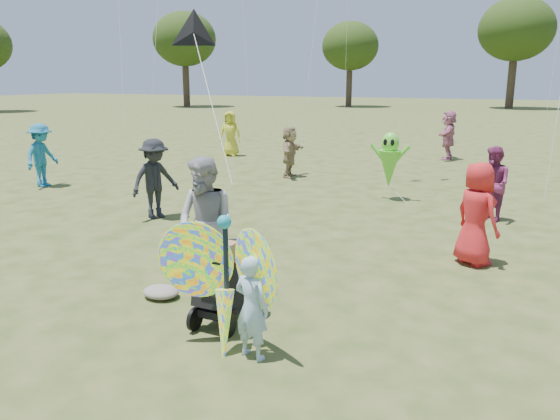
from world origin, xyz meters
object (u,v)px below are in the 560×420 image
(jogging_stroller, at_px, (226,276))
(alien_kite, at_px, (389,162))
(crowd_j, at_px, (448,135))
(crowd_d, at_px, (290,152))
(butterfly_kite, at_px, (225,283))
(adult_man, at_px, (206,224))
(crowd_g, at_px, (230,134))
(child_girl, at_px, (252,307))
(crowd_a, at_px, (477,214))
(crowd_e, at_px, (493,184))
(crowd_i, at_px, (42,155))
(crowd_b, at_px, (155,179))

(jogging_stroller, distance_m, alien_kite, 8.04)
(jogging_stroller, bearing_deg, crowd_j, 89.81)
(crowd_d, bearing_deg, butterfly_kite, -164.99)
(adult_man, height_order, crowd_g, adult_man)
(child_girl, bearing_deg, jogging_stroller, -32.76)
(crowd_a, height_order, butterfly_kite, crowd_a)
(crowd_d, bearing_deg, crowd_a, -140.67)
(crowd_d, height_order, jogging_stroller, crowd_d)
(child_girl, relative_size, crowd_g, 0.67)
(adult_man, height_order, crowd_j, adult_man)
(crowd_e, height_order, crowd_g, crowd_g)
(crowd_d, height_order, crowd_i, crowd_i)
(crowd_e, xyz_separation_m, crowd_j, (-2.03, 9.21, 0.11))
(adult_man, xyz_separation_m, crowd_i, (-8.39, 4.92, -0.09))
(adult_man, xyz_separation_m, jogging_stroller, (0.83, -0.89, -0.38))
(child_girl, xyz_separation_m, crowd_i, (-9.93, 6.53, 0.30))
(crowd_e, distance_m, alien_kite, 2.82)
(child_girl, bearing_deg, crowd_b, -32.83)
(crowd_d, relative_size, butterfly_kite, 0.90)
(crowd_i, bearing_deg, alien_kite, -82.94)
(adult_man, bearing_deg, crowd_e, 70.95)
(crowd_e, height_order, crowd_i, crowd_i)
(adult_man, distance_m, jogging_stroller, 1.27)
(crowd_i, bearing_deg, crowd_b, -114.48)
(child_girl, height_order, adult_man, adult_man)
(crowd_e, xyz_separation_m, crowd_g, (-10.14, 6.76, 0.07))
(butterfly_kite, bearing_deg, alien_kite, 90.28)
(crowd_j, distance_m, butterfly_kite, 16.68)
(crowd_a, distance_m, butterfly_kite, 4.91)
(adult_man, height_order, crowd_d, adult_man)
(crowd_g, xyz_separation_m, crowd_j, (8.11, 2.45, 0.04))
(crowd_b, distance_m, crowd_i, 5.45)
(crowd_j, height_order, butterfly_kite, crowd_j)
(crowd_b, bearing_deg, crowd_g, 41.13)
(crowd_i, height_order, jogging_stroller, crowd_i)
(alien_kite, bearing_deg, crowd_j, 86.34)
(crowd_j, xyz_separation_m, butterfly_kite, (-0.47, -16.67, -0.12))
(crowd_b, height_order, alien_kite, crowd_b)
(crowd_b, bearing_deg, adult_man, -112.49)
(crowd_a, distance_m, jogging_stroller, 4.55)
(crowd_d, bearing_deg, crowd_b, 169.03)
(crowd_i, xyz_separation_m, crowd_j, (10.04, 10.20, 0.03))
(adult_man, relative_size, crowd_b, 1.11)
(crowd_a, height_order, alien_kite, crowd_a)
(crowd_b, xyz_separation_m, crowd_d, (0.76, 5.99, -0.08))
(crowd_i, height_order, alien_kite, crowd_i)
(crowd_i, xyz_separation_m, butterfly_kite, (9.57, -6.47, -0.09))
(crowd_d, height_order, alien_kite, alien_kite)
(crowd_i, distance_m, butterfly_kite, 11.55)
(crowd_j, bearing_deg, crowd_b, -23.17)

